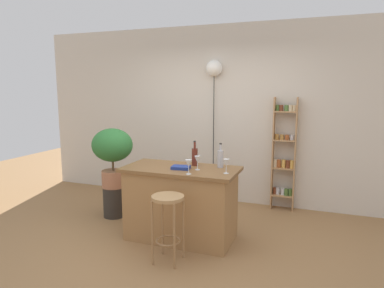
{
  "coord_description": "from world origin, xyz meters",
  "views": [
    {
      "loc": [
        1.54,
        -3.42,
        1.82
      ],
      "look_at": [
        0.05,
        0.55,
        1.14
      ],
      "focal_mm": 32.35,
      "sensor_mm": 36.0,
      "label": 1
    }
  ],
  "objects_px": {
    "bottle_spirits_clear": "(220,158)",
    "bar_stool": "(168,213)",
    "wine_glass_center": "(189,164)",
    "wine_glass_left": "(226,163)",
    "plant_stool": "(114,201)",
    "cookbook": "(181,167)",
    "pendant_globe_light": "(214,69)",
    "potted_plant": "(112,150)",
    "spice_shelf": "(284,154)",
    "wine_glass_right": "(197,160)",
    "bottle_wine_red": "(195,156)"
  },
  "relations": [
    {
      "from": "potted_plant",
      "to": "wine_glass_left",
      "type": "height_order",
      "value": "potted_plant"
    },
    {
      "from": "bottle_wine_red",
      "to": "wine_glass_right",
      "type": "bearing_deg",
      "value": -61.94
    },
    {
      "from": "plant_stool",
      "to": "wine_glass_center",
      "type": "xyz_separation_m",
      "value": [
        1.38,
        -0.61,
        0.78
      ]
    },
    {
      "from": "plant_stool",
      "to": "potted_plant",
      "type": "distance_m",
      "value": 0.75
    },
    {
      "from": "plant_stool",
      "to": "bottle_spirits_clear",
      "type": "xyz_separation_m",
      "value": [
        1.61,
        -0.16,
        0.78
      ]
    },
    {
      "from": "wine_glass_left",
      "to": "pendant_globe_light",
      "type": "height_order",
      "value": "pendant_globe_light"
    },
    {
      "from": "bottle_wine_red",
      "to": "wine_glass_center",
      "type": "height_order",
      "value": "bottle_wine_red"
    },
    {
      "from": "bar_stool",
      "to": "cookbook",
      "type": "relative_size",
      "value": 3.44
    },
    {
      "from": "potted_plant",
      "to": "bottle_spirits_clear",
      "type": "xyz_separation_m",
      "value": [
        1.61,
        -0.16,
        0.03
      ]
    },
    {
      "from": "bar_stool",
      "to": "pendant_globe_light",
      "type": "height_order",
      "value": "pendant_globe_light"
    },
    {
      "from": "plant_stool",
      "to": "cookbook",
      "type": "relative_size",
      "value": 2.06
    },
    {
      "from": "potted_plant",
      "to": "cookbook",
      "type": "xyz_separation_m",
      "value": [
        1.2,
        -0.4,
        -0.06
      ]
    },
    {
      "from": "spice_shelf",
      "to": "plant_stool",
      "type": "xyz_separation_m",
      "value": [
        -2.22,
        -1.16,
        -0.63
      ]
    },
    {
      "from": "spice_shelf",
      "to": "bottle_spirits_clear",
      "type": "xyz_separation_m",
      "value": [
        -0.61,
        -1.32,
        0.15
      ]
    },
    {
      "from": "bar_stool",
      "to": "wine_glass_center",
      "type": "relative_size",
      "value": 4.4
    },
    {
      "from": "wine_glass_left",
      "to": "wine_glass_center",
      "type": "bearing_deg",
      "value": -154.67
    },
    {
      "from": "cookbook",
      "to": "potted_plant",
      "type": "bearing_deg",
      "value": 153.81
    },
    {
      "from": "bar_stool",
      "to": "pendant_globe_light",
      "type": "bearing_deg",
      "value": 94.39
    },
    {
      "from": "potted_plant",
      "to": "wine_glass_center",
      "type": "distance_m",
      "value": 1.51
    },
    {
      "from": "bottle_spirits_clear",
      "to": "bottle_wine_red",
      "type": "relative_size",
      "value": 0.96
    },
    {
      "from": "bottle_spirits_clear",
      "to": "potted_plant",
      "type": "bearing_deg",
      "value": 174.24
    },
    {
      "from": "bottle_wine_red",
      "to": "wine_glass_right",
      "type": "distance_m",
      "value": 0.23
    },
    {
      "from": "cookbook",
      "to": "bottle_spirits_clear",
      "type": "bearing_deg",
      "value": 22.39
    },
    {
      "from": "spice_shelf",
      "to": "bottle_wine_red",
      "type": "bearing_deg",
      "value": -124.83
    },
    {
      "from": "spice_shelf",
      "to": "pendant_globe_light",
      "type": "xyz_separation_m",
      "value": [
        -1.11,
        0.04,
        1.26
      ]
    },
    {
      "from": "bottle_spirits_clear",
      "to": "wine_glass_left",
      "type": "xyz_separation_m",
      "value": [
        0.14,
        -0.27,
        0.01
      ]
    },
    {
      "from": "wine_glass_left",
      "to": "plant_stool",
      "type": "bearing_deg",
      "value": 166.3
    },
    {
      "from": "plant_stool",
      "to": "cookbook",
      "type": "distance_m",
      "value": 1.44
    },
    {
      "from": "plant_stool",
      "to": "pendant_globe_light",
      "type": "bearing_deg",
      "value": 47.14
    },
    {
      "from": "potted_plant",
      "to": "bottle_wine_red",
      "type": "bearing_deg",
      "value": -7.72
    },
    {
      "from": "potted_plant",
      "to": "cookbook",
      "type": "relative_size",
      "value": 3.99
    },
    {
      "from": "potted_plant",
      "to": "wine_glass_right",
      "type": "xyz_separation_m",
      "value": [
        1.4,
        -0.38,
        0.04
      ]
    },
    {
      "from": "plant_stool",
      "to": "pendant_globe_light",
      "type": "height_order",
      "value": "pendant_globe_light"
    },
    {
      "from": "spice_shelf",
      "to": "wine_glass_left",
      "type": "bearing_deg",
      "value": -106.27
    },
    {
      "from": "spice_shelf",
      "to": "bottle_wine_red",
      "type": "height_order",
      "value": "spice_shelf"
    },
    {
      "from": "spice_shelf",
      "to": "potted_plant",
      "type": "bearing_deg",
      "value": -152.43
    },
    {
      "from": "bottle_spirits_clear",
      "to": "wine_glass_right",
      "type": "relative_size",
      "value": 1.79
    },
    {
      "from": "bottle_spirits_clear",
      "to": "bar_stool",
      "type": "bearing_deg",
      "value": -113.9
    },
    {
      "from": "cookbook",
      "to": "bar_stool",
      "type": "bearing_deg",
      "value": -90.02
    },
    {
      "from": "spice_shelf",
      "to": "cookbook",
      "type": "relative_size",
      "value": 8.07
    },
    {
      "from": "wine_glass_left",
      "to": "cookbook",
      "type": "height_order",
      "value": "wine_glass_left"
    },
    {
      "from": "wine_glass_center",
      "to": "pendant_globe_light",
      "type": "xyz_separation_m",
      "value": [
        -0.27,
        1.8,
        1.11
      ]
    },
    {
      "from": "potted_plant",
      "to": "wine_glass_center",
      "type": "height_order",
      "value": "potted_plant"
    },
    {
      "from": "spice_shelf",
      "to": "pendant_globe_light",
      "type": "relative_size",
      "value": 0.75
    },
    {
      "from": "wine_glass_right",
      "to": "wine_glass_left",
      "type": "bearing_deg",
      "value": -8.22
    },
    {
      "from": "wine_glass_right",
      "to": "pendant_globe_light",
      "type": "xyz_separation_m",
      "value": [
        -0.29,
        1.57,
        1.11
      ]
    },
    {
      "from": "spice_shelf",
      "to": "wine_glass_right",
      "type": "xyz_separation_m",
      "value": [
        -0.82,
        -1.54,
        0.15
      ]
    },
    {
      "from": "plant_stool",
      "to": "potted_plant",
      "type": "height_order",
      "value": "potted_plant"
    },
    {
      "from": "spice_shelf",
      "to": "wine_glass_right",
      "type": "relative_size",
      "value": 10.33
    },
    {
      "from": "bottle_spirits_clear",
      "to": "wine_glass_right",
      "type": "distance_m",
      "value": 0.3
    }
  ]
}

